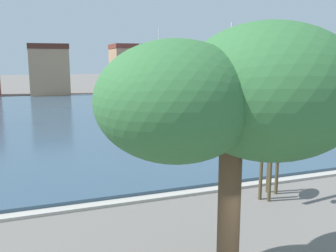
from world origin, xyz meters
TOP-DOWN VIEW (x-y plane):
  - harbor_water at (0.00, 31.01)m, footprint 84.61×45.83m
  - quay_edge_coping at (0.00, 7.85)m, footprint 84.61×0.50m
  - giraffe_statue at (4.63, 6.37)m, footprint 2.12×1.75m
  - sailboat_teal at (9.66, 34.63)m, footprint 3.77×9.00m
  - sailboat_white at (11.23, 48.03)m, footprint 2.81×6.42m
  - sailboat_yellow at (10.76, 20.13)m, footprint 2.96×6.24m
  - sailboat_black at (17.15, 43.83)m, footprint 1.89×6.32m
  - shade_tree at (0.12, 1.58)m, footprint 6.28×4.36m
  - townhouse_narrow_midrow at (-1.49, 56.21)m, footprint 6.01×7.14m
  - townhouse_end_terrace at (12.35, 58.20)m, footprint 6.31×6.78m

SIDE VIEW (x-z plane):
  - quay_edge_coping at x=0.00m, z-range 0.00..0.12m
  - harbor_water at x=0.00m, z-range 0.00..0.26m
  - sailboat_teal at x=9.66m, z-range -4.23..5.03m
  - sailboat_yellow at x=10.76m, z-range -3.84..4.71m
  - sailboat_white at x=11.23m, z-range -3.60..4.55m
  - sailboat_black at x=17.15m, z-range -3.80..4.89m
  - giraffe_statue at x=4.63m, z-range 0.04..4.27m
  - townhouse_narrow_midrow at x=-1.49m, z-range 0.01..8.12m
  - townhouse_end_terrace at x=12.35m, z-range 0.01..8.39m
  - shade_tree at x=0.12m, z-range 1.54..8.07m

